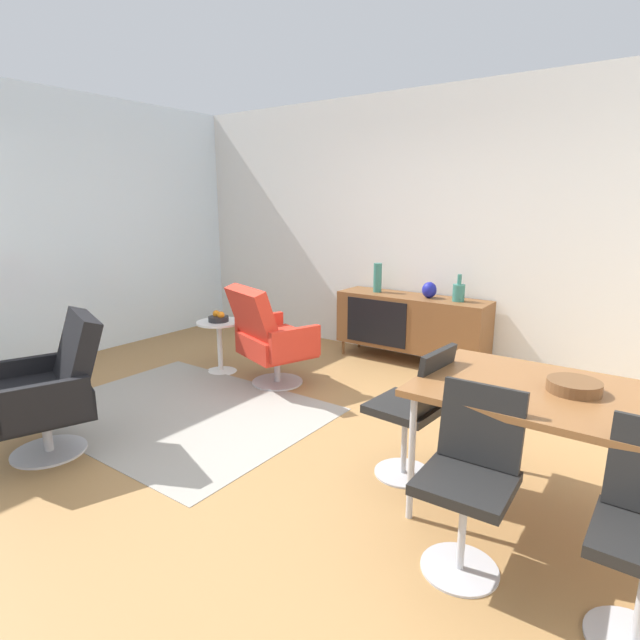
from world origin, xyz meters
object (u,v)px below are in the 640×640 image
at_px(armchair_black_shell, 53,386).
at_px(magazine_stack, 19,384).
at_px(dining_chair_front_left, 470,473).
at_px(lounge_chair_red, 270,336).
at_px(dining_table, 582,405).
at_px(side_table_round, 220,341).
at_px(dining_chair_near_window, 415,407).
at_px(vase_cobalt, 429,290).
at_px(vase_sculptural_dark, 378,278).
at_px(vase_ceramic_small, 459,292).
at_px(sideboard, 411,322).
at_px(wooden_bowl_on_table, 574,386).
at_px(fruit_bowl, 219,318).

bearing_deg(armchair_black_shell, magazine_stack, 166.15).
bearing_deg(dining_chair_front_left, lounge_chair_red, 151.11).
relative_size(dining_table, side_table_round, 3.08).
height_order(dining_table, dining_chair_near_window, dining_chair_near_window).
relative_size(dining_chair_near_window, dining_chair_front_left, 1.00).
height_order(vase_cobalt, dining_chair_near_window, vase_cobalt).
bearing_deg(dining_chair_near_window, vase_sculptural_dark, 124.46).
distance_m(vase_cobalt, dining_table, 2.73).
bearing_deg(vase_ceramic_small, dining_table, -55.88).
distance_m(sideboard, dining_table, 2.87).
bearing_deg(armchair_black_shell, wooden_bowl_on_table, 21.01).
bearing_deg(dining_chair_near_window, lounge_chair_red, 157.78).
height_order(lounge_chair_red, side_table_round, lounge_chair_red).
height_order(sideboard, magazine_stack, sideboard).
relative_size(side_table_round, fruit_bowl, 2.60).
bearing_deg(dining_table, dining_chair_near_window, -179.69).
distance_m(sideboard, fruit_bowl, 1.99).
bearing_deg(wooden_bowl_on_table, vase_cobalt, 129.22).
xyz_separation_m(dining_chair_near_window, dining_chair_front_left, (0.54, -0.55, 0.00)).
xyz_separation_m(vase_sculptural_dark, magazine_stack, (-2.00, -2.88, -0.78)).
height_order(vase_cobalt, dining_chair_front_left, vase_cobalt).
bearing_deg(dining_table, fruit_bowl, 167.92).
distance_m(vase_cobalt, dining_chair_front_left, 3.03).
distance_m(vase_sculptural_dark, lounge_chair_red, 1.48).
distance_m(vase_ceramic_small, dining_table, 2.55).
xyz_separation_m(wooden_bowl_on_table, magazine_stack, (-4.29, -0.82, -0.67)).
xyz_separation_m(vase_ceramic_small, armchair_black_shell, (-1.60, -3.21, -0.35)).
relative_size(dining_chair_front_left, side_table_round, 1.65).
xyz_separation_m(wooden_bowl_on_table, dining_chair_front_left, (-0.30, -0.60, -0.30)).
bearing_deg(fruit_bowl, vase_ceramic_small, 36.01).
bearing_deg(vase_ceramic_small, dining_chair_front_left, -68.01).
xyz_separation_m(dining_chair_near_window, side_table_round, (-2.46, 0.72, -0.15)).
bearing_deg(vase_ceramic_small, wooden_bowl_on_table, -56.30).
bearing_deg(armchair_black_shell, fruit_bowl, 100.03).
xyz_separation_m(dining_chair_near_window, fruit_bowl, (-2.46, 0.72, 0.09)).
distance_m(dining_chair_front_left, armchair_black_shell, 2.73).
height_order(vase_sculptural_dark, fruit_bowl, vase_sculptural_dark).
distance_m(vase_sculptural_dark, vase_ceramic_small, 0.91).
bearing_deg(fruit_bowl, vase_cobalt, 40.89).
bearing_deg(side_table_round, dining_chair_front_left, -23.05).
bearing_deg(armchair_black_shell, vase_cobalt, 68.11).
distance_m(sideboard, dining_chair_near_window, 2.35).
distance_m(vase_cobalt, fruit_bowl, 2.14).
xyz_separation_m(wooden_bowl_on_table, armchair_black_shell, (-2.97, -1.14, -0.30)).
xyz_separation_m(lounge_chair_red, armchair_black_shell, (-0.34, -1.83, 0.00)).
bearing_deg(dining_chair_near_window, dining_chair_front_left, -45.87).
height_order(dining_table, fruit_bowl, dining_table).
height_order(wooden_bowl_on_table, fruit_bowl, wooden_bowl_on_table).
height_order(wooden_bowl_on_table, dining_chair_near_window, dining_chair_near_window).
distance_m(dining_chair_near_window, magazine_stack, 3.56).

